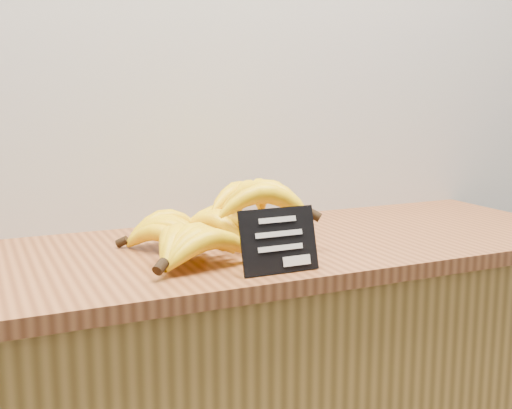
% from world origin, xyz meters
% --- Properties ---
extents(counter_top, '(1.51, 0.54, 0.03)m').
position_xyz_m(counter_top, '(-0.05, 2.75, 0.92)').
color(counter_top, brown).
rests_on(counter_top, counter).
extents(chalkboard_sign, '(0.14, 0.04, 0.11)m').
position_xyz_m(chalkboard_sign, '(-0.08, 2.54, 0.99)').
color(chalkboard_sign, black).
rests_on(chalkboard_sign, counter_top).
extents(banana_pile, '(0.45, 0.36, 0.13)m').
position_xyz_m(banana_pile, '(-0.09, 2.75, 0.99)').
color(banana_pile, yellow).
rests_on(banana_pile, counter_top).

